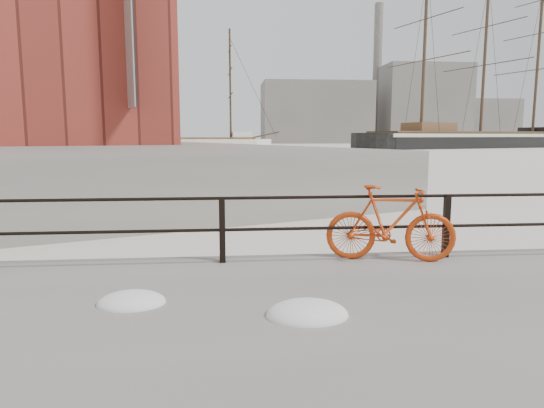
# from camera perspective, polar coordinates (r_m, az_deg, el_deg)

# --- Properties ---
(far_quay) EXTENTS (78.44, 148.07, 1.80)m
(far_quay) POSITION_cam_1_polar(r_m,az_deg,el_deg) (85.97, -28.14, 6.20)
(far_quay) COLOR gray
(far_quay) RESTS_ON ground
(bicycle) EXTENTS (1.95, 0.72, 1.17)m
(bicycle) POSITION_cam_1_polar(r_m,az_deg,el_deg) (7.59, 13.77, -2.21)
(bicycle) COLOR #B5350C
(bicycle) RESTS_ON promenade
(barque_black) EXTENTS (65.58, 39.67, 35.11)m
(barque_black) POSITION_cam_1_polar(r_m,az_deg,el_deg) (99.58, 23.21, 6.10)
(barque_black) COLOR black
(barque_black) RESTS_ON ground
(schooner_mid) EXTENTS (28.72, 13.29, 20.33)m
(schooner_mid) POSITION_cam_1_polar(r_m,az_deg,el_deg) (81.63, -9.37, 6.35)
(schooner_mid) COLOR silver
(schooner_mid) RESTS_ON ground
(schooner_left) EXTENTS (26.65, 22.26, 18.56)m
(schooner_left) POSITION_cam_1_polar(r_m,az_deg,el_deg) (85.06, -23.57, 5.86)
(schooner_left) COLOR silver
(schooner_left) RESTS_ON ground
(workboat_far) EXTENTS (12.40, 4.78, 7.00)m
(workboat_far) POSITION_cam_1_polar(r_m,az_deg,el_deg) (60.23, -27.42, 5.00)
(workboat_far) COLOR black
(workboat_far) RESTS_ON ground
(apartment_brick) EXTENTS (27.87, 22.90, 21.20)m
(apartment_brick) POSITION_cam_1_polar(r_m,az_deg,el_deg) (121.41, -29.29, 11.83)
(apartment_brick) COLOR brown
(apartment_brick) RESTS_ON far_quay
(industrial_west) EXTENTS (32.00, 18.00, 18.00)m
(industrial_west) POSITION_cam_1_polar(r_m,az_deg,el_deg) (149.93, 5.11, 10.59)
(industrial_west) COLOR gray
(industrial_west) RESTS_ON ground
(industrial_mid) EXTENTS (26.00, 20.00, 24.00)m
(industrial_mid) POSITION_cam_1_polar(r_m,az_deg,el_deg) (164.73, 17.09, 11.09)
(industrial_mid) COLOR gray
(industrial_mid) RESTS_ON ground
(industrial_east) EXTENTS (20.00, 16.00, 14.00)m
(industrial_east) POSITION_cam_1_polar(r_m,az_deg,el_deg) (178.85, 23.32, 8.91)
(industrial_east) COLOR gray
(industrial_east) RESTS_ON ground
(smokestack) EXTENTS (2.80, 2.80, 44.00)m
(smokestack) POSITION_cam_1_polar(r_m,az_deg,el_deg) (165.94, 12.27, 14.70)
(smokestack) COLOR gray
(smokestack) RESTS_ON ground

